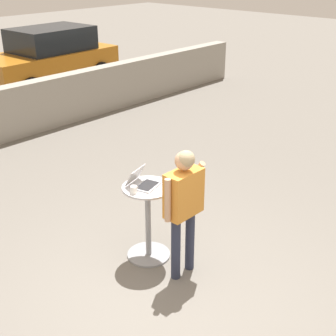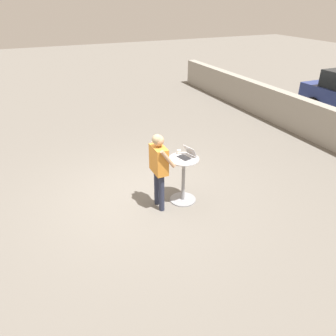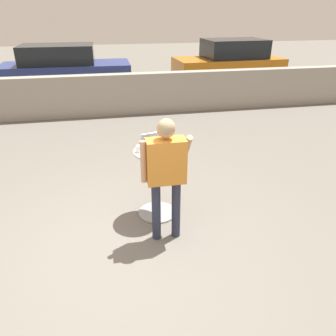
% 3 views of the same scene
% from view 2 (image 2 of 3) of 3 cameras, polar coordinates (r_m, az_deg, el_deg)
% --- Properties ---
extents(ground_plane, '(50.00, 50.00, 0.00)m').
position_cam_2_polar(ground_plane, '(7.11, -4.57, -5.02)').
color(ground_plane, slate).
extents(cafe_table, '(0.61, 0.61, 0.98)m').
position_cam_2_polar(cafe_table, '(6.72, 2.69, -1.77)').
color(cafe_table, gray).
rests_on(cafe_table, ground_plane).
extents(laptop, '(0.39, 0.40, 0.21)m').
position_cam_2_polar(laptop, '(6.52, 3.19, 2.20)').
color(laptop, '#B7BABF').
rests_on(laptop, cafe_table).
extents(coffee_mug, '(0.11, 0.08, 0.09)m').
position_cam_2_polar(coffee_mug, '(6.67, 1.90, 2.80)').
color(coffee_mug, white).
rests_on(coffee_mug, cafe_table).
extents(standing_person, '(0.60, 0.35, 1.60)m').
position_cam_2_polar(standing_person, '(6.27, -1.62, 0.95)').
color(standing_person, '#282D42').
rests_on(standing_person, ground_plane).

